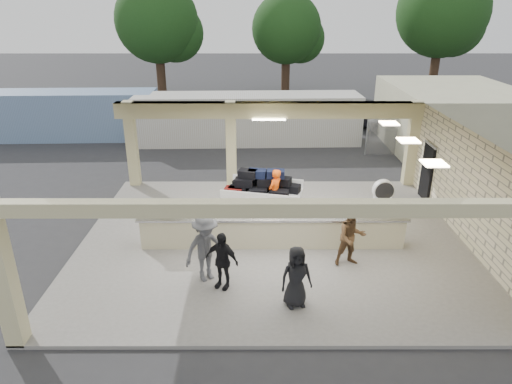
{
  "coord_description": "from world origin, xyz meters",
  "views": [
    {
      "loc": [
        -0.53,
        -12.94,
        7.04
      ],
      "look_at": [
        -0.5,
        1.0,
        1.27
      ],
      "focal_mm": 32.0,
      "sensor_mm": 36.0,
      "label": 1
    }
  ],
  "objects_px": {
    "passenger_b": "(222,260)",
    "passenger_d": "(296,277)",
    "luggage_cart": "(262,188)",
    "car_dark": "(358,114)",
    "passenger_a": "(351,237)",
    "car_white_b": "(442,117)",
    "baggage_handler": "(275,193)",
    "drum_fan": "(383,190)",
    "container_white": "(248,119)",
    "car_white_a": "(409,122)",
    "baggage_counter": "(273,231)",
    "passenger_c": "(206,248)",
    "container_blue": "(65,115)"
  },
  "relations": [
    {
      "from": "car_dark",
      "to": "passenger_d",
      "type": "bearing_deg",
      "value": -178.92
    },
    {
      "from": "drum_fan",
      "to": "container_blue",
      "type": "relative_size",
      "value": 0.09
    },
    {
      "from": "luggage_cart",
      "to": "passenger_b",
      "type": "relative_size",
      "value": 1.87
    },
    {
      "from": "passenger_d",
      "to": "container_blue",
      "type": "xyz_separation_m",
      "value": [
        -11.61,
        15.71,
        0.4
      ]
    },
    {
      "from": "drum_fan",
      "to": "container_blue",
      "type": "distance_m",
      "value": 18.05
    },
    {
      "from": "passenger_b",
      "to": "passenger_c",
      "type": "xyz_separation_m",
      "value": [
        -0.45,
        0.37,
        0.15
      ]
    },
    {
      "from": "baggage_handler",
      "to": "car_white_a",
      "type": "distance_m",
      "value": 14.19
    },
    {
      "from": "drum_fan",
      "to": "passenger_a",
      "type": "xyz_separation_m",
      "value": [
        -2.1,
        -4.43,
        0.4
      ]
    },
    {
      "from": "passenger_a",
      "to": "car_white_b",
      "type": "xyz_separation_m",
      "value": [
        8.6,
        15.83,
        -0.28
      ]
    },
    {
      "from": "baggage_handler",
      "to": "car_white_a",
      "type": "bearing_deg",
      "value": -178.11
    },
    {
      "from": "passenger_a",
      "to": "car_dark",
      "type": "bearing_deg",
      "value": 67.1
    },
    {
      "from": "passenger_a",
      "to": "car_dark",
      "type": "distance_m",
      "value": 16.7
    },
    {
      "from": "baggage_counter",
      "to": "drum_fan",
      "type": "distance_m",
      "value": 5.42
    },
    {
      "from": "drum_fan",
      "to": "container_white",
      "type": "relative_size",
      "value": 0.07
    },
    {
      "from": "baggage_counter",
      "to": "container_blue",
      "type": "relative_size",
      "value": 0.82
    },
    {
      "from": "container_blue",
      "to": "passenger_d",
      "type": "bearing_deg",
      "value": -55.53
    },
    {
      "from": "car_dark",
      "to": "container_white",
      "type": "xyz_separation_m",
      "value": [
        -6.71,
        -3.4,
        0.53
      ]
    },
    {
      "from": "drum_fan",
      "to": "luggage_cart",
      "type": "bearing_deg",
      "value": -174.49
    },
    {
      "from": "passenger_a",
      "to": "car_white_b",
      "type": "relative_size",
      "value": 0.4
    },
    {
      "from": "container_white",
      "to": "drum_fan",
      "type": "bearing_deg",
      "value": -60.2
    },
    {
      "from": "baggage_counter",
      "to": "car_white_b",
      "type": "relative_size",
      "value": 1.88
    },
    {
      "from": "car_white_a",
      "to": "car_white_b",
      "type": "height_order",
      "value": "car_white_b"
    },
    {
      "from": "passenger_d",
      "to": "car_white_b",
      "type": "relative_size",
      "value": 0.37
    },
    {
      "from": "luggage_cart",
      "to": "car_white_b",
      "type": "bearing_deg",
      "value": 61.0
    },
    {
      "from": "container_blue",
      "to": "drum_fan",
      "type": "bearing_deg",
      "value": -33.31
    },
    {
      "from": "passenger_c",
      "to": "car_white_b",
      "type": "distance_m",
      "value": 20.84
    },
    {
      "from": "passenger_b",
      "to": "passenger_d",
      "type": "relative_size",
      "value": 0.99
    },
    {
      "from": "drum_fan",
      "to": "car_white_b",
      "type": "height_order",
      "value": "car_white_b"
    },
    {
      "from": "car_dark",
      "to": "luggage_cart",
      "type": "bearing_deg",
      "value": 171.65
    },
    {
      "from": "passenger_d",
      "to": "passenger_c",
      "type": "bearing_deg",
      "value": 139.31
    },
    {
      "from": "luggage_cart",
      "to": "container_blue",
      "type": "xyz_separation_m",
      "value": [
        -10.84,
        10.12,
        0.33
      ]
    },
    {
      "from": "car_white_b",
      "to": "car_white_a",
      "type": "bearing_deg",
      "value": 141.7
    },
    {
      "from": "drum_fan",
      "to": "passenger_d",
      "type": "bearing_deg",
      "value": -124.72
    },
    {
      "from": "baggage_counter",
      "to": "passenger_c",
      "type": "relative_size",
      "value": 4.33
    },
    {
      "from": "passenger_b",
      "to": "container_white",
      "type": "bearing_deg",
      "value": 113.36
    },
    {
      "from": "passenger_d",
      "to": "passenger_a",
      "type": "bearing_deg",
      "value": 33.9
    },
    {
      "from": "baggage_handler",
      "to": "passenger_d",
      "type": "xyz_separation_m",
      "value": [
        0.31,
        -5.21,
        -0.05
      ]
    },
    {
      "from": "passenger_b",
      "to": "container_white",
      "type": "relative_size",
      "value": 0.13
    },
    {
      "from": "passenger_b",
      "to": "passenger_d",
      "type": "distance_m",
      "value": 2.02
    },
    {
      "from": "luggage_cart",
      "to": "car_dark",
      "type": "height_order",
      "value": "luggage_cart"
    },
    {
      "from": "car_white_a",
      "to": "car_white_b",
      "type": "distance_m",
      "value": 2.53
    },
    {
      "from": "luggage_cart",
      "to": "car_white_a",
      "type": "distance_m",
      "value": 14.15
    },
    {
      "from": "baggage_counter",
      "to": "passenger_d",
      "type": "xyz_separation_m",
      "value": [
        0.47,
        -3.0,
        0.31
      ]
    },
    {
      "from": "baggage_counter",
      "to": "drum_fan",
      "type": "xyz_separation_m",
      "value": [
        4.27,
        3.34,
        -0.01
      ]
    },
    {
      "from": "luggage_cart",
      "to": "passenger_b",
      "type": "xyz_separation_m",
      "value": [
        -1.1,
        -4.81,
        -0.08
      ]
    },
    {
      "from": "container_white",
      "to": "baggage_handler",
      "type": "bearing_deg",
      "value": -85.26
    },
    {
      "from": "luggage_cart",
      "to": "car_white_b",
      "type": "relative_size",
      "value": 0.68
    },
    {
      "from": "baggage_counter",
      "to": "car_white_a",
      "type": "height_order",
      "value": "car_white_a"
    },
    {
      "from": "drum_fan",
      "to": "passenger_a",
      "type": "height_order",
      "value": "passenger_a"
    },
    {
      "from": "passenger_d",
      "to": "container_white",
      "type": "distance_m",
      "value": 14.88
    }
  ]
}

